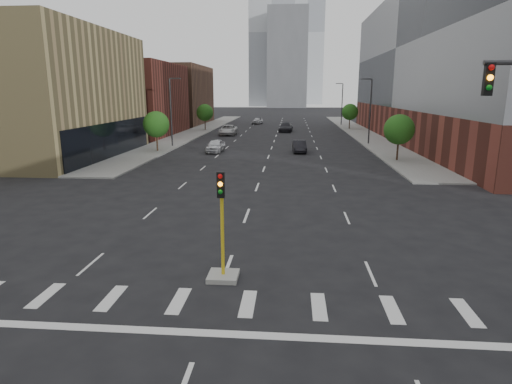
# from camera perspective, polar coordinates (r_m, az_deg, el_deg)

# --- Properties ---
(sidewalk_left_far) EXTENTS (5.00, 92.00, 0.15)m
(sidewalk_left_far) POSITION_cam_1_polar(r_m,az_deg,el_deg) (82.99, -7.60, 8.13)
(sidewalk_left_far) COLOR gray
(sidewalk_left_far) RESTS_ON ground
(sidewalk_right_far) EXTENTS (5.00, 92.00, 0.15)m
(sidewalk_right_far) POSITION_cam_1_polar(r_m,az_deg,el_deg) (82.03, 13.55, 7.82)
(sidewalk_right_far) COLOR gray
(sidewalk_right_far) RESTS_ON ground
(building_left_mid) EXTENTS (20.00, 24.00, 14.00)m
(building_left_mid) POSITION_cam_1_polar(r_m,az_deg,el_deg) (55.64, -28.64, 11.34)
(building_left_mid) COLOR tan
(building_left_mid) RESTS_ON ground
(building_left_far_a) EXTENTS (20.00, 22.00, 12.00)m
(building_left_far_a) POSITION_cam_1_polar(r_m,az_deg,el_deg) (78.78, -18.11, 11.65)
(building_left_far_a) COLOR brown
(building_left_far_a) RESTS_ON ground
(building_left_far_b) EXTENTS (20.00, 24.00, 13.00)m
(building_left_far_b) POSITION_cam_1_polar(r_m,az_deg,el_deg) (103.27, -12.50, 12.50)
(building_left_far_b) COLOR brown
(building_left_far_b) RESTS_ON ground
(building_right_main) EXTENTS (24.00, 70.00, 22.00)m
(building_right_main) POSITION_cam_1_polar(r_m,az_deg,el_deg) (72.06, 27.63, 14.73)
(building_right_main) COLOR brown
(building_right_main) RESTS_ON ground
(tower_left) EXTENTS (22.00, 22.00, 70.00)m
(tower_left) POSITION_cam_1_polar(r_m,az_deg,el_deg) (228.70, 2.20, 20.20)
(tower_left) COLOR #B2B7BC
(tower_left) RESTS_ON ground
(tower_right) EXTENTS (20.00, 20.00, 80.00)m
(tower_right) POSITION_cam_1_polar(r_m,az_deg,el_deg) (268.86, 6.72, 20.16)
(tower_right) COLOR #B2B7BC
(tower_right) RESTS_ON ground
(tower_mid) EXTENTS (18.00, 18.00, 44.00)m
(tower_mid) POSITION_cam_1_polar(r_m,az_deg,el_deg) (207.31, 4.22, 17.29)
(tower_mid) COLOR slate
(tower_mid) RESTS_ON ground
(median_traffic_signal) EXTENTS (1.20, 1.20, 4.40)m
(median_traffic_signal) POSITION_cam_1_polar(r_m,az_deg,el_deg) (17.18, -4.46, -8.52)
(median_traffic_signal) COLOR #999993
(median_traffic_signal) RESTS_ON ground
(streetlight_right_a) EXTENTS (1.60, 0.22, 9.07)m
(streetlight_right_a) POSITION_cam_1_polar(r_m,az_deg,el_deg) (62.75, 14.92, 10.71)
(streetlight_right_a) COLOR #2D2D30
(streetlight_right_a) RESTS_ON ground
(streetlight_right_b) EXTENTS (1.60, 0.22, 9.07)m
(streetlight_right_b) POSITION_cam_1_polar(r_m,az_deg,el_deg) (97.40, 11.35, 11.65)
(streetlight_right_b) COLOR #2D2D30
(streetlight_right_b) RESTS_ON ground
(streetlight_left) EXTENTS (1.60, 0.22, 9.07)m
(streetlight_left) POSITION_cam_1_polar(r_m,az_deg,el_deg) (59.04, -11.21, 10.76)
(streetlight_left) COLOR #2D2D30
(streetlight_left) RESTS_ON ground
(tree_left_near) EXTENTS (3.20, 3.20, 4.85)m
(tree_left_near) POSITION_cam_1_polar(r_m,az_deg,el_deg) (54.52, -13.17, 8.78)
(tree_left_near) COLOR #382619
(tree_left_near) RESTS_ON ground
(tree_left_far) EXTENTS (3.20, 3.20, 4.85)m
(tree_left_far) POSITION_cam_1_polar(r_m,az_deg,el_deg) (83.54, -6.84, 10.47)
(tree_left_far) COLOR #382619
(tree_left_far) RESTS_ON ground
(tree_right_near) EXTENTS (3.20, 3.20, 4.85)m
(tree_right_near) POSITION_cam_1_polar(r_m,az_deg,el_deg) (48.29, 18.54, 7.91)
(tree_right_near) COLOR #382619
(tree_right_near) RESTS_ON ground
(tree_right_far) EXTENTS (3.20, 3.20, 4.85)m
(tree_right_far) POSITION_cam_1_polar(r_m,az_deg,el_deg) (87.60, 12.42, 10.38)
(tree_right_far) COLOR #382619
(tree_right_far) RESTS_ON ground
(car_near_left) EXTENTS (2.09, 4.74, 1.59)m
(car_near_left) POSITION_cam_1_polar(r_m,az_deg,el_deg) (53.23, -5.43, 6.15)
(car_near_left) COLOR silver
(car_near_left) RESTS_ON ground
(car_mid_right) EXTENTS (1.79, 4.51, 1.46)m
(car_mid_right) POSITION_cam_1_polar(r_m,az_deg,el_deg) (53.20, 5.80, 6.06)
(car_mid_right) COLOR black
(car_mid_right) RESTS_ON ground
(car_far_left) EXTENTS (2.99, 6.19, 1.70)m
(car_far_left) POSITION_cam_1_polar(r_m,az_deg,el_deg) (74.69, -3.74, 8.25)
(car_far_left) COLOR #BEBEBE
(car_far_left) RESTS_ON ground
(car_deep_right) EXTENTS (2.70, 5.89, 1.67)m
(car_deep_right) POSITION_cam_1_polar(r_m,az_deg,el_deg) (80.57, 3.99, 8.60)
(car_deep_right) COLOR black
(car_deep_right) RESTS_ON ground
(car_distant) EXTENTS (2.55, 4.79, 1.55)m
(car_distant) POSITION_cam_1_polar(r_m,az_deg,el_deg) (99.71, 0.19, 9.49)
(car_distant) COLOR #A6A7AB
(car_distant) RESTS_ON ground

